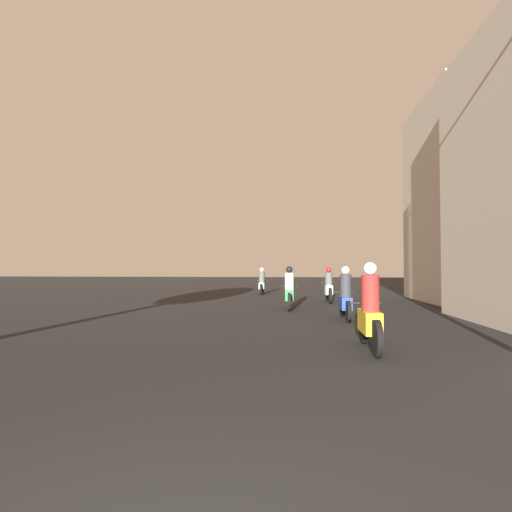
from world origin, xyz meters
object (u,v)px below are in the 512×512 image
object	(u,v)px
motorcycle_blue	(345,298)
building_right_far	(487,200)
motorcycle_silver	(262,284)
motorcycle_white	(329,288)
motorcycle_green	(289,292)
motorcycle_yellow	(370,315)

from	to	relation	value
motorcycle_blue	building_right_far	size ratio (longest dim) A/B	0.21
motorcycle_blue	motorcycle_silver	xyz separation A→B (m)	(-3.26, 10.57, -0.02)
motorcycle_white	building_right_far	size ratio (longest dim) A/B	0.24
motorcycle_green	motorcycle_silver	distance (m)	8.02
motorcycle_yellow	motorcycle_blue	size ratio (longest dim) A/B	0.99
motorcycle_green	motorcycle_white	world-z (taller)	motorcycle_green
motorcycle_white	motorcycle_green	bearing A→B (deg)	-119.07
motorcycle_silver	building_right_far	bearing A→B (deg)	-18.89
motorcycle_green	motorcycle_silver	world-z (taller)	motorcycle_green
building_right_far	motorcycle_white	bearing A→B (deg)	-175.25
motorcycle_yellow	motorcycle_blue	distance (m)	4.32
motorcycle_silver	building_right_far	size ratio (longest dim) A/B	0.21
motorcycle_yellow	motorcycle_blue	xyz separation A→B (m)	(0.12, 4.32, -0.02)
motorcycle_silver	motorcycle_blue	bearing A→B (deg)	-69.65
motorcycle_blue	motorcycle_white	bearing A→B (deg)	82.20
motorcycle_blue	building_right_far	world-z (taller)	building_right_far
motorcycle_white	building_right_far	world-z (taller)	building_right_far
motorcycle_blue	motorcycle_white	world-z (taller)	motorcycle_blue
motorcycle_blue	motorcycle_yellow	bearing A→B (deg)	-98.99
motorcycle_yellow	motorcycle_silver	size ratio (longest dim) A/B	0.99
motorcycle_blue	motorcycle_green	bearing A→B (deg)	113.94
motorcycle_blue	motorcycle_white	size ratio (longest dim) A/B	0.89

